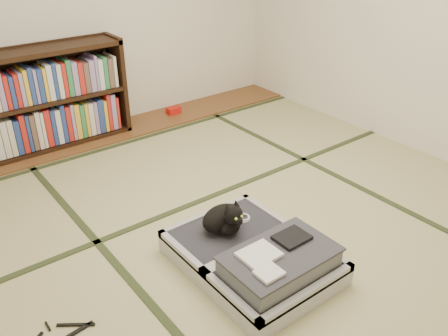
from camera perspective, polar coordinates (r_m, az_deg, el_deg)
floor at (r=3.49m, az=2.87°, el=-6.02°), size 4.50×4.50×0.00m
wood_strip at (r=4.99m, az=-12.16°, el=4.55°), size 4.00×0.50×0.02m
red_item at (r=5.27m, az=-6.08°, el=6.91°), size 0.15×0.09×0.07m
room_shell at (r=2.93m, az=3.59°, el=18.31°), size 4.50×4.50×4.50m
tatami_borders at (r=3.82m, az=-1.92°, el=-2.65°), size 4.00×4.50×0.01m
bookcase at (r=4.67m, az=-20.64°, el=7.53°), size 1.49×0.34×0.96m
suitcase at (r=2.97m, az=3.90°, el=-10.72°), size 0.75×0.99×0.29m
cat at (r=3.05m, az=0.10°, el=-6.11°), size 0.33×0.33×0.27m
cable_coil at (r=3.22m, az=2.28°, el=-6.03°), size 0.10×0.10×0.02m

